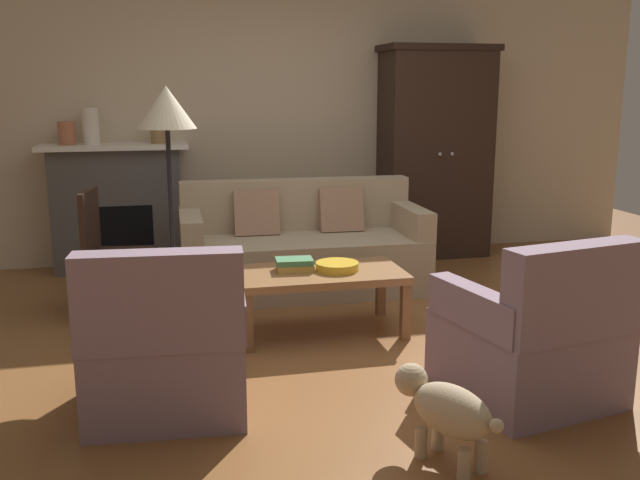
{
  "coord_description": "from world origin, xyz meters",
  "views": [
    {
      "loc": [
        -1.19,
        -4.09,
        1.59
      ],
      "look_at": [
        -0.1,
        0.61,
        0.55
      ],
      "focal_mm": 39.45,
      "sensor_mm": 36.0,
      "label": 1
    }
  ],
  "objects_px": {
    "fireplace": "(118,207)",
    "couch": "(303,251)",
    "book_stack": "(295,265)",
    "fruit_bowl": "(337,266)",
    "dog": "(446,409)",
    "armchair_near_left": "(167,350)",
    "floor_lamp": "(167,122)",
    "mantel_vase_bronze": "(158,133)",
    "side_chair_wooden": "(107,244)",
    "armchair_near_right": "(534,341)",
    "mantel_vase_terracotta": "(67,133)",
    "armoire": "(435,152)",
    "coffee_table": "(319,279)",
    "mantel_vase_cream": "(91,126)"
  },
  "relations": [
    {
      "from": "coffee_table",
      "to": "floor_lamp",
      "type": "relative_size",
      "value": 0.68
    },
    {
      "from": "floor_lamp",
      "to": "fruit_bowl",
      "type": "bearing_deg",
      "value": -5.74
    },
    {
      "from": "mantel_vase_bronze",
      "to": "side_chair_wooden",
      "type": "relative_size",
      "value": 0.2
    },
    {
      "from": "couch",
      "to": "mantel_vase_cream",
      "type": "height_order",
      "value": "mantel_vase_cream"
    },
    {
      "from": "mantel_vase_bronze",
      "to": "side_chair_wooden",
      "type": "distance_m",
      "value": 1.53
    },
    {
      "from": "armoire",
      "to": "coffee_table",
      "type": "xyz_separation_m",
      "value": [
        -1.58,
        -1.96,
        -0.63
      ]
    },
    {
      "from": "fireplace",
      "to": "side_chair_wooden",
      "type": "distance_m",
      "value": 1.32
    },
    {
      "from": "floor_lamp",
      "to": "book_stack",
      "type": "bearing_deg",
      "value": -3.66
    },
    {
      "from": "coffee_table",
      "to": "fruit_bowl",
      "type": "bearing_deg",
      "value": -4.5
    },
    {
      "from": "book_stack",
      "to": "mantel_vase_terracotta",
      "type": "xyz_separation_m",
      "value": [
        -1.59,
        1.98,
        0.76
      ]
    },
    {
      "from": "mantel_vase_terracotta",
      "to": "mantel_vase_bronze",
      "type": "bearing_deg",
      "value": 0.0
    },
    {
      "from": "fireplace",
      "to": "armoire",
      "type": "bearing_deg",
      "value": -1.51
    },
    {
      "from": "coffee_table",
      "to": "armchair_near_left",
      "type": "bearing_deg",
      "value": -136.28
    },
    {
      "from": "book_stack",
      "to": "armchair_near_right",
      "type": "relative_size",
      "value": 0.29
    },
    {
      "from": "fireplace",
      "to": "couch",
      "type": "xyz_separation_m",
      "value": [
        1.47,
        -1.0,
        -0.25
      ]
    },
    {
      "from": "armoire",
      "to": "book_stack",
      "type": "bearing_deg",
      "value": -132.26
    },
    {
      "from": "fireplace",
      "to": "mantel_vase_terracotta",
      "type": "distance_m",
      "value": 0.75
    },
    {
      "from": "armchair_near_left",
      "to": "floor_lamp",
      "type": "xyz_separation_m",
      "value": [
        0.07,
        1.06,
        1.07
      ]
    },
    {
      "from": "book_stack",
      "to": "mantel_vase_cream",
      "type": "height_order",
      "value": "mantel_vase_cream"
    },
    {
      "from": "armoire",
      "to": "mantel_vase_bronze",
      "type": "relative_size",
      "value": 10.86
    },
    {
      "from": "fruit_bowl",
      "to": "dog",
      "type": "relative_size",
      "value": 0.54
    },
    {
      "from": "couch",
      "to": "book_stack",
      "type": "height_order",
      "value": "couch"
    },
    {
      "from": "mantel_vase_bronze",
      "to": "floor_lamp",
      "type": "xyz_separation_m",
      "value": [
        0.05,
        -1.93,
        0.18
      ]
    },
    {
      "from": "coffee_table",
      "to": "floor_lamp",
      "type": "bearing_deg",
      "value": 174.11
    },
    {
      "from": "armchair_near_right",
      "to": "mantel_vase_terracotta",
      "type": "bearing_deg",
      "value": 128.4
    },
    {
      "from": "couch",
      "to": "fruit_bowl",
      "type": "xyz_separation_m",
      "value": [
        0.02,
        -1.05,
        0.13
      ]
    },
    {
      "from": "book_stack",
      "to": "dog",
      "type": "relative_size",
      "value": 0.49
    },
    {
      "from": "fruit_bowl",
      "to": "armoire",
      "type": "bearing_deg",
      "value": 53.36
    },
    {
      "from": "side_chair_wooden",
      "to": "coffee_table",
      "type": "bearing_deg",
      "value": -27.68
    },
    {
      "from": "coffee_table",
      "to": "mantel_vase_terracotta",
      "type": "height_order",
      "value": "mantel_vase_terracotta"
    },
    {
      "from": "fireplace",
      "to": "armchair_near_left",
      "type": "bearing_deg",
      "value": -83.11
    },
    {
      "from": "book_stack",
      "to": "fruit_bowl",
      "type": "bearing_deg",
      "value": -11.53
    },
    {
      "from": "fruit_bowl",
      "to": "dog",
      "type": "bearing_deg",
      "value": -88.79
    },
    {
      "from": "floor_lamp",
      "to": "armoire",
      "type": "bearing_deg",
      "value": 36.53
    },
    {
      "from": "book_stack",
      "to": "armchair_near_right",
      "type": "distance_m",
      "value": 1.65
    },
    {
      "from": "side_chair_wooden",
      "to": "couch",
      "type": "bearing_deg",
      "value": 12.07
    },
    {
      "from": "armoire",
      "to": "mantel_vase_bronze",
      "type": "distance_m",
      "value": 2.58
    },
    {
      "from": "fireplace",
      "to": "coffee_table",
      "type": "bearing_deg",
      "value": -56.19
    },
    {
      "from": "armchair_near_right",
      "to": "dog",
      "type": "height_order",
      "value": "armchair_near_right"
    },
    {
      "from": "mantel_vase_bronze",
      "to": "floor_lamp",
      "type": "bearing_deg",
      "value": -88.45
    },
    {
      "from": "book_stack",
      "to": "dog",
      "type": "height_order",
      "value": "book_stack"
    },
    {
      "from": "mantel_vase_terracotta",
      "to": "side_chair_wooden",
      "type": "xyz_separation_m",
      "value": [
        0.37,
        -1.3,
        -0.71
      ]
    },
    {
      "from": "fruit_bowl",
      "to": "armchair_near_left",
      "type": "relative_size",
      "value": 0.32
    },
    {
      "from": "armoire",
      "to": "mantel_vase_terracotta",
      "type": "distance_m",
      "value": 3.34
    },
    {
      "from": "fruit_bowl",
      "to": "dog",
      "type": "distance_m",
      "value": 1.75
    },
    {
      "from": "side_chair_wooden",
      "to": "armchair_near_left",
      "type": "bearing_deg",
      "value": -77.44
    },
    {
      "from": "coffee_table",
      "to": "mantel_vase_bronze",
      "type": "relative_size",
      "value": 6.01
    },
    {
      "from": "side_chair_wooden",
      "to": "floor_lamp",
      "type": "bearing_deg",
      "value": -54.64
    },
    {
      "from": "fruit_bowl",
      "to": "floor_lamp",
      "type": "distance_m",
      "value": 1.42
    },
    {
      "from": "armoire",
      "to": "dog",
      "type": "xyz_separation_m",
      "value": [
        -1.43,
        -3.71,
        -0.75
      ]
    }
  ]
}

